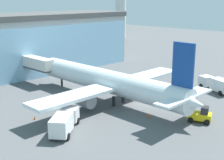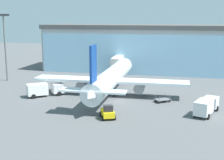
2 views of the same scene
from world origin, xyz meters
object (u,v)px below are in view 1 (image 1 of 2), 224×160
airplane (110,82)px  safety_cone_nose (148,115)px  jet_bridge (33,63)px  safety_cone_wingtip (35,118)px  fuel_truck (216,84)px  baggage_cart (166,90)px  pushback_tug (201,115)px  catering_truck (64,121)px

airplane → safety_cone_nose: size_ratio=64.42×
jet_bridge → airplane: 20.17m
jet_bridge → safety_cone_wingtip: jet_bridge is taller
jet_bridge → fuel_truck: 36.48m
safety_cone_nose → fuel_truck: bearing=-4.8°
baggage_cart → pushback_tug: bearing=-161.9°
safety_cone_wingtip → catering_truck: bearing=-88.2°
jet_bridge → fuel_truck: jet_bridge is taller
jet_bridge → catering_truck: jet_bridge is taller
jet_bridge → pushback_tug: bearing=-172.8°
jet_bridge → safety_cone_wingtip: (-11.66, -17.51, -3.82)m
airplane → catering_truck: 13.82m
airplane → jet_bridge: bearing=6.2°
airplane → safety_cone_nose: airplane is taller
catering_truck → fuel_truck: bearing=-47.4°
baggage_cart → safety_cone_wingtip: (-23.95, 6.88, -0.23)m
fuel_truck → pushback_tug: bearing=130.3°
airplane → pushback_tug: airplane is taller
airplane → baggage_cart: (10.67, -4.30, -2.95)m
baggage_cart → safety_cone_nose: baggage_cart is taller
airplane → safety_cone_nose: 9.63m
airplane → catering_truck: size_ratio=4.90×
pushback_tug → baggage_cart: bearing=-57.5°
fuel_truck → safety_cone_wingtip: 33.89m
safety_cone_nose → safety_cone_wingtip: size_ratio=1.00×
airplane → fuel_truck: bearing=-119.0°
jet_bridge → safety_cone_wingtip: bearing=147.2°
pushback_tug → catering_truck: bearing=32.4°
fuel_truck → baggage_cart: 9.66m
pushback_tug → jet_bridge: bearing=-14.6°
jet_bridge → catering_truck: bearing=155.5°
airplane → safety_cone_wingtip: size_ratio=64.42×
safety_cone_nose → airplane: bearing=81.9°
baggage_cart → safety_cone_wingtip: bearing=128.8°
jet_bridge → catering_truck: 26.84m
baggage_cart → jet_bridge: bearing=81.6°
fuel_truck → safety_cone_wingtip: (-31.19, 13.19, -1.19)m
jet_bridge → airplane: size_ratio=0.32×
jet_bridge → safety_cone_nose: size_ratio=20.88×
catering_truck → safety_cone_nose: (11.79, -4.96, -1.19)m
airplane → fuel_truck: 20.92m
fuel_truck → catering_truck: bearing=100.8°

